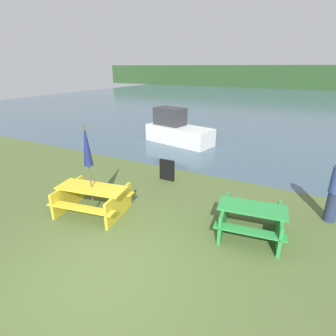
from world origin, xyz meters
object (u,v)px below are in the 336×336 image
picnic_table_yellow (93,197)px  umbrella_navy (87,146)px  picnic_table_green (251,218)px  person (336,191)px  signboard (167,170)px  boat (177,130)px

picnic_table_yellow → umbrella_navy: size_ratio=0.84×
picnic_table_green → person: person is taller
person → signboard: size_ratio=2.28×
picnic_table_yellow → boat: size_ratio=0.55×
person → signboard: (-4.97, 0.33, -0.48)m
picnic_table_green → signboard: signboard is taller
picnic_table_yellow → signboard: bearing=75.0°
signboard → picnic_table_yellow: bearing=-105.0°
picnic_table_yellow → picnic_table_green: size_ratio=1.22×
picnic_table_yellow → person: size_ratio=1.21×
picnic_table_green → boat: 8.27m
boat → person: boat is taller
picnic_table_green → person: size_ratio=0.99×
picnic_table_yellow → person: (5.73, 2.53, 0.40)m
boat → person: size_ratio=2.19×
picnic_table_green → umbrella_navy: 4.38m
picnic_table_green → boat: (-5.10, 6.50, 0.21)m
picnic_table_green → picnic_table_yellow: bearing=-166.7°
picnic_table_yellow → signboard: (0.77, 2.86, -0.08)m
signboard → boat: bearing=111.9°
picnic_table_yellow → picnic_table_green: 4.13m
person → signboard: person is taller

